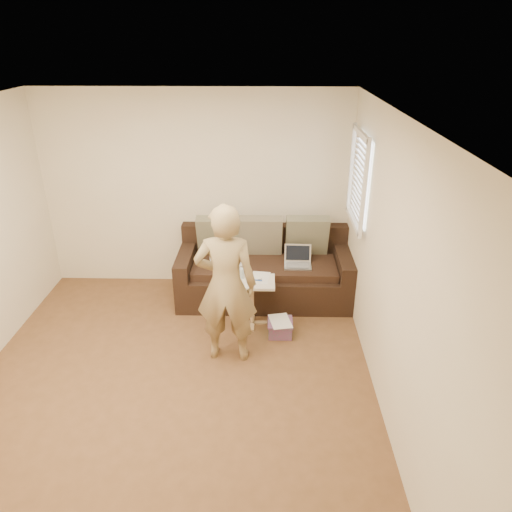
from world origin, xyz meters
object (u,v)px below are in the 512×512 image
laptop_silver (298,266)px  person (226,285)px  side_table (252,302)px  sofa (264,268)px  striped_box (280,328)px  laptop_white (227,266)px  drinking_glass (241,273)px

laptop_silver → person: size_ratio=0.19×
side_table → laptop_silver: bearing=41.9°
sofa → person: bearing=-107.0°
person → striped_box: (0.57, 0.41, -0.78)m
sofa → side_table: (-0.14, -0.62, -0.13)m
sofa → person: (-0.39, -1.26, 0.45)m
side_table → sofa: bearing=77.3°
sofa → laptop_silver: (0.42, -0.12, 0.10)m
laptop_silver → laptop_white: (-0.89, -0.01, 0.00)m
drinking_glass → striped_box: (0.46, -0.29, -0.55)m
person → side_table: 0.89m
laptop_white → person: (0.08, -1.13, 0.35)m
sofa → striped_box: size_ratio=7.65×
sofa → side_table: sofa is taller
person → laptop_white: bearing=-84.3°
sofa → drinking_glass: sofa is taller
laptop_white → drinking_glass: bearing=-102.1°
sofa → drinking_glass: (-0.27, -0.55, 0.22)m
side_table → striped_box: (0.33, -0.22, -0.20)m
sofa → person: 1.39m
striped_box → person: bearing=-144.6°
striped_box → side_table: bearing=145.9°
laptop_white → person: bearing=-122.6°
person → sofa: bearing=-105.4°
person → drinking_glass: (0.11, 0.70, -0.23)m
laptop_silver → side_table: laptop_silver is taller
sofa → drinking_glass: bearing=-116.0°
person → drinking_glass: 0.75m
sofa → striped_box: bearing=-77.4°
sofa → laptop_white: 0.49m
drinking_glass → laptop_silver: bearing=32.1°
person → striped_box: bearing=-143.0°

